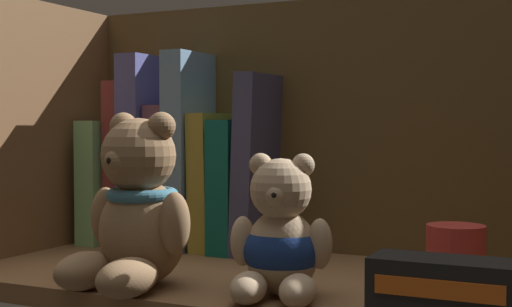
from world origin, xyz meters
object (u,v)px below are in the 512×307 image
Objects in this scene: pillar_candle at (456,254)px; book_1 at (136,162)px; book_2 at (156,150)px; book_5 at (219,181)px; book_0 at (117,180)px; book_4 at (198,150)px; teddy_bear_larger at (136,212)px; small_product_box at (445,291)px; book_6 at (241,185)px; teddy_bear_smaller at (281,241)px; book_3 at (177,175)px; book_7 at (263,163)px.

book_1 is at bearing 168.93° from pillar_candle.
book_5 is (9.34, 0.00, -3.71)cm from book_2.
book_4 is (12.62, 0.00, 4.24)cm from book_0.
book_1 is at bearing 180.00° from book_4.
small_product_box is at bearing -1.07° from teddy_bear_larger.
book_6 reaches higher than pillar_candle.
book_0 is at bearing 169.66° from pillar_candle.
teddy_bear_smaller is at bearing -34.63° from book_1.
teddy_bear_smaller is (23.79, -20.86, -3.90)cm from book_3.
book_7 is at bearing 0.00° from book_5.
small_product_box is (15.01, -2.50, -2.53)cm from teddy_bear_smaller.
book_1 is 1.18× the size of book_3.
teddy_bear_smaller is at bearing 170.53° from small_product_box.
book_2 is 1.89× the size of teddy_bear_smaller.
book_0 is 15.69cm from book_5.
book_7 is at bearing 0.00° from book_3.
book_4 reaches higher than book_0.
book_0 is 1.24× the size of teddy_bear_smaller.
book_2 is at bearing 119.25° from teddy_bear_larger.
book_7 is (6.23, 0.00, 2.34)cm from book_5.
book_7 is 1.67× the size of teddy_bear_smaller.
small_product_box is (29.21, -0.55, -4.59)cm from teddy_bear_larger.
book_5 is at bearing 0.00° from book_3.
teddy_bear_smaller is (26.98, -20.86, -7.09)cm from book_2.
teddy_bear_larger is (-2.79, -22.81, -3.67)cm from book_7.
book_4 reaches higher than pillar_candle.
book_1 is 1.86× the size of small_product_box.
teddy_bear_larger is at bearing -74.11° from book_4.
book_7 reaches higher than small_product_box.
teddy_bear_larger is 31.22cm from pillar_candle.
book_5 is at bearing 0.00° from book_1.
small_product_box is at bearing -33.19° from book_4.
book_5 is (12.56, 0.00, -2.10)cm from book_1.
book_2 is at bearing 180.00° from book_6.
book_7 is (9.29, 0.00, -1.46)cm from book_4.
book_3 is at bearing 167.07° from pillar_candle.
book_4 is 30.25cm from teddy_bear_smaller.
book_5 is 1.49× the size of small_product_box.
book_1 is at bearing 180.00° from book_2.
book_2 is at bearing 0.00° from book_0.
book_6 reaches higher than small_product_box.
book_3 is at bearing 180.00° from book_6.
book_2 is 1.44× the size of book_5.
book_1 is at bearing 180.00° from book_6.
teddy_bear_larger is (6.50, -22.81, -5.13)cm from book_4.
book_1 is at bearing 125.03° from teddy_bear_larger.
small_product_box is at bearing -38.34° from book_6.
book_2 is 42.11cm from pillar_candle.
book_6 is 29.46cm from pillar_candle.
book_6 is (6.17, 0.00, -4.21)cm from book_4.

